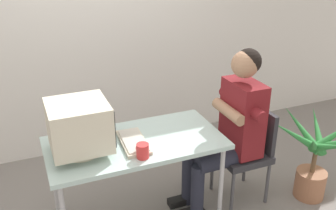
# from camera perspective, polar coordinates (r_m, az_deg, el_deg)

# --- Properties ---
(wall_back) EXTENTS (8.00, 0.10, 3.00)m
(wall_back) POSITION_cam_1_polar(r_m,az_deg,el_deg) (3.99, -7.52, 14.34)
(wall_back) COLOR silver
(wall_back) RESTS_ON ground_plane
(desk) EXTENTS (1.32, 0.68, 0.75)m
(desk) POSITION_cam_1_polar(r_m,az_deg,el_deg) (2.91, -4.89, -6.36)
(desk) COLOR #B7B7BC
(desk) RESTS_ON ground_plane
(crt_monitor) EXTENTS (0.42, 0.40, 0.38)m
(crt_monitor) POSITION_cam_1_polar(r_m,az_deg,el_deg) (2.69, -13.12, -3.07)
(crt_monitor) COLOR beige
(crt_monitor) RESTS_ON desk
(keyboard) EXTENTS (0.20, 0.41, 0.03)m
(keyboard) POSITION_cam_1_polar(r_m,az_deg,el_deg) (2.84, -5.21, -5.52)
(keyboard) COLOR beige
(keyboard) RESTS_ON desk
(office_chair) EXTENTS (0.41, 0.41, 0.83)m
(office_chair) POSITION_cam_1_polar(r_m,az_deg,el_deg) (3.38, 11.82, -6.32)
(office_chair) COLOR #4C4C51
(office_chair) RESTS_ON ground_plane
(person_seated) EXTENTS (0.73, 0.58, 1.37)m
(person_seated) POSITION_cam_1_polar(r_m,az_deg,el_deg) (3.16, 9.50, -2.81)
(person_seated) COLOR maroon
(person_seated) RESTS_ON ground_plane
(potted_plant) EXTENTS (0.78, 0.81, 0.80)m
(potted_plant) POSITION_cam_1_polar(r_m,az_deg,el_deg) (3.56, 21.17, -7.52)
(potted_plant) COLOR #9E6647
(potted_plant) RESTS_ON ground_plane
(desk_mug) EXTENTS (0.09, 0.10, 0.11)m
(desk_mug) POSITION_cam_1_polar(r_m,az_deg,el_deg) (2.65, -3.83, -6.84)
(desk_mug) COLOR red
(desk_mug) RESTS_ON desk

